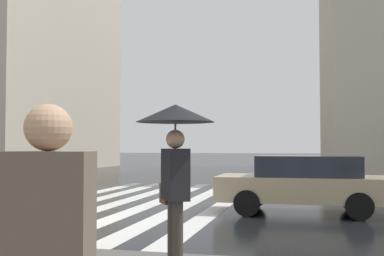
# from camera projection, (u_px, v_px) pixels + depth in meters

# --- Properties ---
(ground_plane) EXTENTS (220.00, 220.00, 0.00)m
(ground_plane) POSITION_uv_depth(u_px,v_px,m) (61.00, 221.00, 10.23)
(ground_plane) COLOR black
(zebra_crossing) EXTENTS (13.00, 5.50, 0.01)m
(zebra_crossing) POSITION_uv_depth(u_px,v_px,m) (142.00, 201.00, 14.01)
(zebra_crossing) COLOR silver
(zebra_crossing) RESTS_ON ground_plane
(car_champagne) EXTENTS (1.85, 4.10, 1.41)m
(car_champagne) POSITION_uv_depth(u_px,v_px,m) (304.00, 182.00, 11.47)
(car_champagne) COLOR tan
(car_champagne) RESTS_ON ground_plane
(pedestrian_with_floral_umbrella) EXTENTS (0.93, 0.93, 1.98)m
(pedestrian_with_floral_umbrella) POSITION_uv_depth(u_px,v_px,m) (175.00, 142.00, 5.48)
(pedestrian_with_floral_umbrella) COLOR black
(pedestrian_with_floral_umbrella) RESTS_ON sidewalk_pavement
(pedestrian_by_billboard) EXTENTS (0.31, 0.44, 1.68)m
(pedestrian_by_billboard) POSITION_uv_depth(u_px,v_px,m) (47.00, 255.00, 2.13)
(pedestrian_by_billboard) COLOR #6B5B4C
(pedestrian_by_billboard) RESTS_ON sidewalk_pavement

